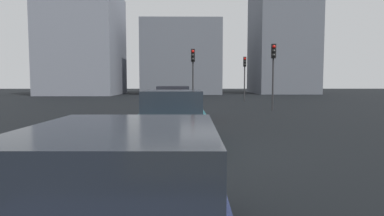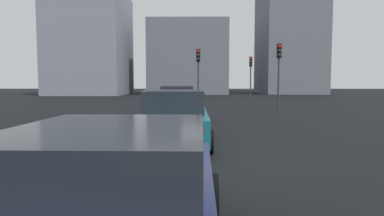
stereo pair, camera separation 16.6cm
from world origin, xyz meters
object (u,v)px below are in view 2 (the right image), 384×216
object	(u,v)px
car_teal_right_second	(175,118)
car_navy_right_third	(116,208)
traffic_light_near_left	(279,63)
car_red_right_lead	(178,103)
traffic_light_far_left	(251,69)
traffic_light_near_right	(198,66)

from	to	relation	value
car_teal_right_second	car_navy_right_third	world-z (taller)	car_teal_right_second
traffic_light_near_left	car_navy_right_third	bearing A→B (deg)	-13.91
car_red_right_lead	car_navy_right_third	size ratio (longest dim) A/B	1.05
car_navy_right_third	traffic_light_far_left	bearing A→B (deg)	-10.70
traffic_light_near_left	traffic_light_far_left	distance (m)	9.70
car_navy_right_third	traffic_light_far_left	xyz separation A→B (m)	(28.18, -5.79, 2.25)
car_teal_right_second	traffic_light_near_right	bearing A→B (deg)	-3.61
car_navy_right_third	traffic_light_near_right	xyz separation A→B (m)	(20.92, -0.92, 2.26)
car_red_right_lead	car_navy_right_third	bearing A→B (deg)	179.36
traffic_light_far_left	car_teal_right_second	bearing A→B (deg)	-6.76
traffic_light_near_right	traffic_light_far_left	size ratio (longest dim) A/B	1.00
car_teal_right_second	traffic_light_near_left	xyz separation A→B (m)	(11.44, -5.87, 2.27)
car_navy_right_third	traffic_light_far_left	size ratio (longest dim) A/B	1.10
car_red_right_lead	traffic_light_near_right	world-z (taller)	traffic_light_near_right
traffic_light_far_left	traffic_light_near_left	bearing A→B (deg)	9.41
car_navy_right_third	traffic_light_near_left	xyz separation A→B (m)	(18.48, -5.98, 2.32)
car_red_right_lead	traffic_light_far_left	distance (m)	15.69
car_teal_right_second	traffic_light_far_left	distance (m)	22.00
car_navy_right_third	car_teal_right_second	bearing A→B (deg)	0.00
car_teal_right_second	traffic_light_near_right	world-z (taller)	traffic_light_near_right
car_red_right_lead	traffic_light_near_left	world-z (taller)	traffic_light_near_left
traffic_light_near_left	traffic_light_near_right	world-z (taller)	traffic_light_near_left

